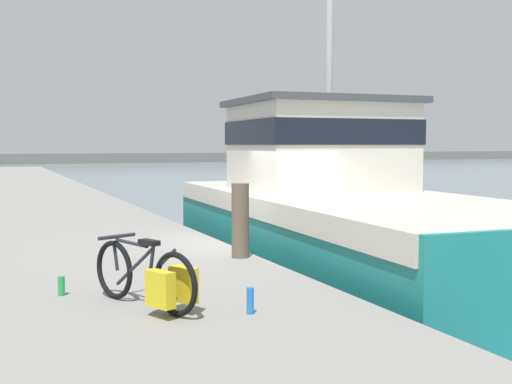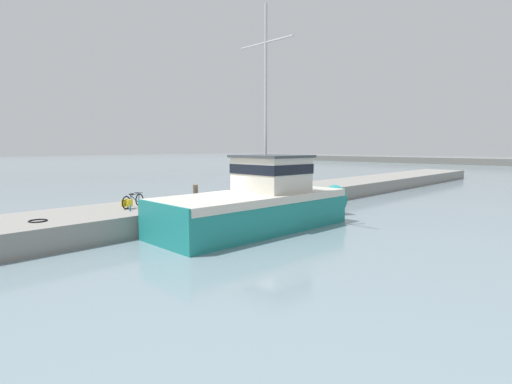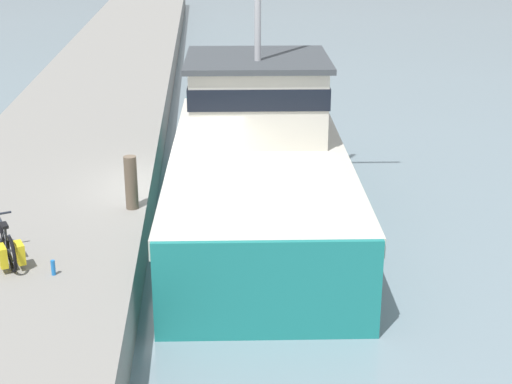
% 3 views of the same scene
% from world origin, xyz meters
% --- Properties ---
extents(ground_plane, '(320.00, 320.00, 0.00)m').
position_xyz_m(ground_plane, '(0.00, 0.00, 0.00)').
color(ground_plane, gray).
extents(dock_pier, '(4.65, 80.00, 0.99)m').
position_xyz_m(dock_pier, '(-3.07, 0.00, 0.49)').
color(dock_pier, gray).
rests_on(dock_pier, ground_plane).
extents(fishing_boat_main, '(4.10, 11.58, 10.35)m').
position_xyz_m(fishing_boat_main, '(1.60, 0.57, 1.30)').
color(fishing_boat_main, teal).
rests_on(fishing_boat_main, ground_plane).
extents(bicycle_touring, '(0.82, 1.51, 0.69)m').
position_xyz_m(bicycle_touring, '(-2.88, -3.68, 1.30)').
color(bicycle_touring, black).
rests_on(bicycle_touring, dock_pier).
extents(mooring_post, '(0.25, 0.25, 1.07)m').
position_xyz_m(mooring_post, '(-1.02, -1.28, 1.53)').
color(mooring_post, brown).
rests_on(mooring_post, dock_pier).
extents(water_bottle_by_bike, '(0.07, 0.07, 0.26)m').
position_xyz_m(water_bottle_by_bike, '(-2.05, -4.19, 1.12)').
color(water_bottle_by_bike, blue).
rests_on(water_bottle_by_bike, dock_pier).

